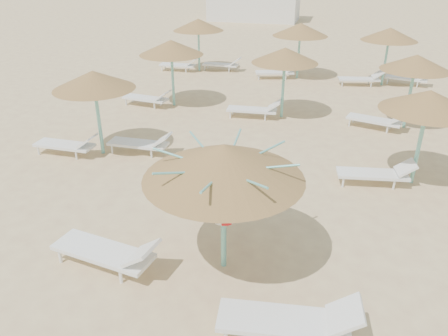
# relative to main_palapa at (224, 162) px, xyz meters

# --- Properties ---
(ground) EXTENTS (120.00, 120.00, 0.00)m
(ground) POSITION_rel_main_palapa_xyz_m (-0.39, -0.10, -2.36)
(ground) COLOR #D8BC83
(ground) RESTS_ON ground
(main_palapa) EXTENTS (3.03, 3.03, 2.72)m
(main_palapa) POSITION_rel_main_palapa_xyz_m (0.00, 0.00, 0.00)
(main_palapa) COLOR #6FC0B5
(main_palapa) RESTS_ON ground
(lounger_main_a) EXTENTS (2.38, 1.05, 0.84)m
(lounger_main_a) POSITION_rel_main_palapa_xyz_m (-2.21, -0.68, -1.96)
(lounger_main_a) COLOR white
(lounger_main_a) RESTS_ON ground
(lounger_main_b) EXTENTS (2.38, 0.97, 0.84)m
(lounger_main_b) POSITION_rel_main_palapa_xyz_m (1.58, -1.55, -1.96)
(lounger_main_b) COLOR white
(lounger_main_b) RESTS_ON ground
(palapa_field) EXTENTS (19.89, 13.55, 2.69)m
(palapa_field) POSITION_rel_main_palapa_xyz_m (0.55, 10.06, -0.08)
(palapa_field) COLOR #6FC0B5
(palapa_field) RESTS_ON ground
(service_hut) EXTENTS (8.40, 4.40, 3.25)m
(service_hut) POSITION_rel_main_palapa_xyz_m (-6.39, 34.90, -0.72)
(service_hut) COLOR silver
(service_hut) RESTS_ON ground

